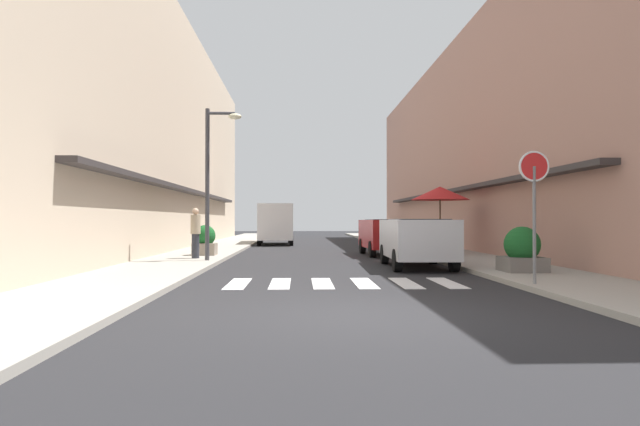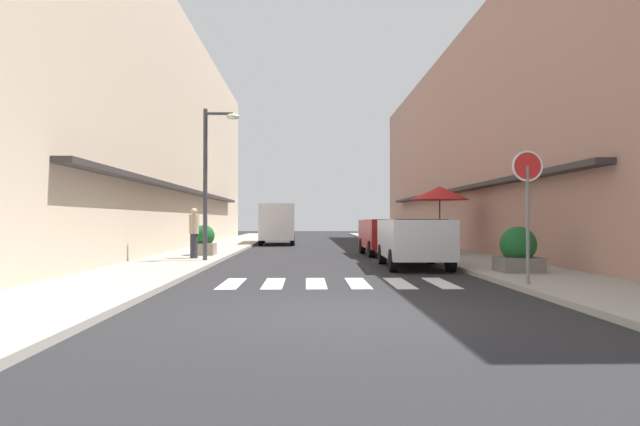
# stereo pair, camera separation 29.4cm
# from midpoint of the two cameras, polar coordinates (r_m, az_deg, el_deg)

# --- Properties ---
(ground_plane) EXTENTS (93.17, 93.17, 0.00)m
(ground_plane) POSITION_cam_midpoint_polar(r_m,az_deg,el_deg) (25.39, -0.23, -3.98)
(ground_plane) COLOR #232326
(sidewalk_left) EXTENTS (2.81, 59.29, 0.12)m
(sidewalk_left) POSITION_cam_midpoint_polar(r_m,az_deg,el_deg) (25.72, -11.49, -3.79)
(sidewalk_left) COLOR #9E998E
(sidewalk_left) RESTS_ON ground_plane
(sidewalk_right) EXTENTS (2.81, 59.29, 0.12)m
(sidewalk_right) POSITION_cam_midpoint_polar(r_m,az_deg,el_deg) (26.04, 10.88, -3.76)
(sidewalk_right) COLOR #9E998E
(sidewalk_right) RESTS_ON ground_plane
(building_row_left) EXTENTS (5.50, 40.11, 11.20)m
(building_row_left) POSITION_cam_midpoint_polar(r_m,az_deg,el_deg) (27.97, -19.07, 7.85)
(building_row_left) COLOR #C6B299
(building_row_left) RESTS_ON ground_plane
(building_row_right) EXTENTS (5.50, 40.11, 10.13)m
(building_row_right) POSITION_cam_midpoint_polar(r_m,az_deg,el_deg) (28.43, 18.07, 6.62)
(building_row_right) COLOR #A87A6B
(building_row_right) RESTS_ON ground_plane
(crosswalk) EXTENTS (5.20, 2.20, 0.01)m
(crosswalk) POSITION_cam_midpoint_polar(r_m,az_deg,el_deg) (12.62, 1.73, -7.27)
(crosswalk) COLOR silver
(crosswalk) RESTS_ON ground_plane
(parked_car_near) EXTENTS (1.90, 4.26, 1.47)m
(parked_car_near) POSITION_cam_midpoint_polar(r_m,az_deg,el_deg) (16.93, 9.46, -2.48)
(parked_car_near) COLOR silver
(parked_car_near) RESTS_ON ground_plane
(parked_car_mid) EXTENTS (1.90, 4.05, 1.47)m
(parked_car_mid) POSITION_cam_midpoint_polar(r_m,az_deg,el_deg) (22.62, 6.51, -2.05)
(parked_car_mid) COLOR maroon
(parked_car_mid) RESTS_ON ground_plane
(delivery_van) EXTENTS (2.16, 5.47, 2.37)m
(delivery_van) POSITION_cam_midpoint_polar(r_m,az_deg,el_deg) (32.63, -4.88, -0.79)
(delivery_van) COLOR silver
(delivery_van) RESTS_ON ground_plane
(round_street_sign) EXTENTS (0.65, 0.07, 2.76)m
(round_street_sign) POSITION_cam_midpoint_polar(r_m,az_deg,el_deg) (12.25, 20.60, 3.03)
(round_street_sign) COLOR slate
(round_street_sign) RESTS_ON sidewalk_right
(street_lamp) EXTENTS (1.19, 0.28, 4.99)m
(street_lamp) POSITION_cam_midpoint_polar(r_m,az_deg,el_deg) (18.58, -11.39, 4.71)
(street_lamp) COLOR #38383D
(street_lamp) RESTS_ON sidewalk_left
(cafe_umbrella) EXTENTS (2.38, 2.38, 2.69)m
(cafe_umbrella) POSITION_cam_midpoint_polar(r_m,az_deg,el_deg) (22.93, 11.92, 1.98)
(cafe_umbrella) COLOR #262626
(cafe_umbrella) RESTS_ON sidewalk_right
(planter_corner) EXTENTS (1.02, 1.02, 1.16)m
(planter_corner) POSITION_cam_midpoint_polar(r_m,az_deg,el_deg) (15.10, 19.63, -3.71)
(planter_corner) COLOR slate
(planter_corner) RESTS_ON sidewalk_right
(planter_midblock) EXTENTS (0.84, 0.84, 1.13)m
(planter_midblock) POSITION_cam_midpoint_polar(r_m,az_deg,el_deg) (21.30, -12.20, -2.82)
(planter_midblock) COLOR gray
(planter_midblock) RESTS_ON sidewalk_left
(pedestrian_walking_near) EXTENTS (0.34, 0.34, 1.74)m
(pedestrian_walking_near) POSITION_cam_midpoint_polar(r_m,az_deg,el_deg) (19.58, -13.15, -1.89)
(pedestrian_walking_near) COLOR #282B33
(pedestrian_walking_near) RESTS_ON sidewalk_left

